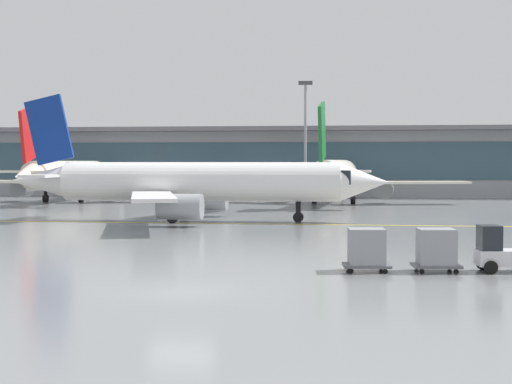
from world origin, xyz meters
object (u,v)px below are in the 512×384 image
object	(u,v)px
cargo_dolly_trailing	(367,248)
taxiing_regional_jet	(196,183)
gate_airplane_2	(335,175)
cargo_dolly_lead	(436,248)
gate_airplane_1	(67,175)
apron_light_mast_1	(305,135)
baggage_tug	(501,252)

from	to	relation	value
cargo_dolly_trailing	taxiing_regional_jet	bearing A→B (deg)	110.19
gate_airplane_2	cargo_dolly_lead	distance (m)	58.00
taxiing_regional_jet	cargo_dolly_lead	world-z (taller)	taxiing_regional_jet
taxiing_regional_jet	cargo_dolly_trailing	xyz separation A→B (m)	(13.50, -28.27, -2.11)
gate_airplane_1	apron_light_mast_1	world-z (taller)	apron_light_mast_1
baggage_tug	apron_light_mast_1	xyz separation A→B (m)	(-12.95, 66.91, 7.42)
baggage_tug	cargo_dolly_lead	size ratio (longest dim) A/B	1.21
gate_airplane_2	cargo_dolly_trailing	xyz separation A→B (m)	(2.90, -57.93, -2.24)
gate_airplane_2	apron_light_mast_1	world-z (taller)	apron_light_mast_1
gate_airplane_1	cargo_dolly_lead	distance (m)	68.88
gate_airplane_2	cargo_dolly_trailing	bearing A→B (deg)	-172.76
gate_airplane_1	gate_airplane_2	size ratio (longest dim) A/B	0.98
cargo_dolly_lead	apron_light_mast_1	xyz separation A→B (m)	(-10.08, 67.17, 7.26)
taxiing_regional_jet	gate_airplane_2	bearing A→B (deg)	70.90
gate_airplane_1	baggage_tug	xyz separation A→B (m)	(41.27, -56.88, -2.33)
gate_airplane_1	gate_airplane_2	distance (m)	32.40
gate_airplane_1	cargo_dolly_trailing	distance (m)	67.45
cargo_dolly_trailing	apron_light_mast_1	xyz separation A→B (m)	(-6.99, 67.46, 7.26)
gate_airplane_1	cargo_dolly_trailing	bearing A→B (deg)	-150.47
baggage_tug	cargo_dolly_trailing	bearing A→B (deg)	180.00
cargo_dolly_lead	cargo_dolly_trailing	size ratio (longest dim) A/B	1.00
cargo_dolly_lead	gate_airplane_2	bearing A→B (deg)	90.61
gate_airplane_1	cargo_dolly_trailing	xyz separation A→B (m)	(35.30, -57.44, -2.17)
gate_airplane_2	baggage_tug	size ratio (longest dim) A/B	12.22
cargo_dolly_trailing	baggage_tug	bearing A→B (deg)	-0.00
baggage_tug	gate_airplane_1	bearing A→B (deg)	120.63
gate_airplane_1	apron_light_mast_1	xyz separation A→B (m)	(28.31, 10.03, 5.09)
taxiing_regional_jet	baggage_tug	size ratio (longest dim) A/B	11.68
gate_airplane_1	apron_light_mast_1	bearing A→B (deg)	-72.54
taxiing_regional_jet	baggage_tug	world-z (taller)	taxiing_regional_jet
cargo_dolly_trailing	apron_light_mast_1	world-z (taller)	apron_light_mast_1
taxiing_regional_jet	baggage_tug	xyz separation A→B (m)	(19.47, -27.72, -2.27)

